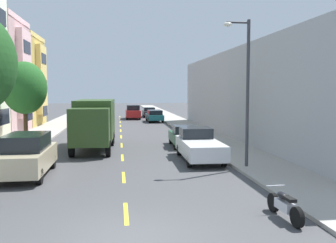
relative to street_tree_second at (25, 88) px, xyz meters
The scene contains 17 objects.
ground_plane 15.57m from the street_tree_second, 64.80° to the left, with size 160.00×160.00×0.00m, color #424244.
sidewalk_left 12.29m from the street_tree_second, 93.45° to the left, with size 3.20×120.00×0.14m, color #A39E93.
sidewalk_right 18.24m from the street_tree_second, 40.67° to the left, with size 3.20×120.00×0.14m, color #A39E93.
lane_centerline_dashes 11.09m from the street_tree_second, 51.69° to the left, with size 0.14×47.20×0.01m.
apartment_block_opposite 20.42m from the street_tree_second, 10.15° to the left, with size 10.00×36.00×7.21m, color #A8A8AD.
street_tree_second is the anchor object (origin of this frame).
street_lamp 14.92m from the street_tree_second, 34.11° to the right, with size 1.35×0.28×7.17m.
delivery_box_truck 5.16m from the street_tree_second, ahead, with size 2.61×7.71×3.26m.
parked_wagon_teal 23.19m from the street_tree_second, 62.31° to the left, with size 1.95×4.75×1.50m.
parked_sedan_navy 22.63m from the street_tree_second, 84.72° to the left, with size 1.89×4.54×1.43m.
parked_sedan_black 16.51m from the street_tree_second, 82.57° to the left, with size 1.86×4.52×1.43m.
parked_suv_champagne 9.35m from the street_tree_second, 76.62° to the right, with size 1.96×4.80×1.93m.
parked_pickup_white 12.52m from the street_tree_second, 28.08° to the right, with size 2.08×5.33×1.73m.
parked_hatchback_forest 11.23m from the street_tree_second, ahead, with size 1.85×4.05×1.50m.
parked_sedan_charcoal 31.35m from the street_tree_second, 69.88° to the left, with size 1.85×4.52×1.43m.
moving_red_sedan 27.18m from the street_tree_second, 72.32° to the left, with size 1.95×4.80×1.93m.
parked_motorcycle 19.50m from the street_tree_second, 54.40° to the right, with size 0.62×2.05×0.90m.
Camera 1 is at (-0.21, -9.66, 3.88)m, focal length 39.94 mm.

